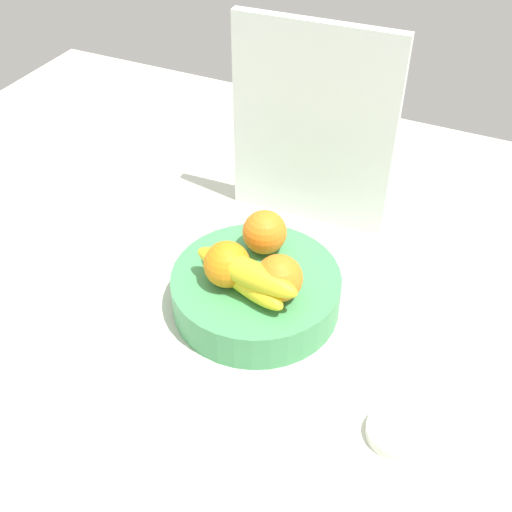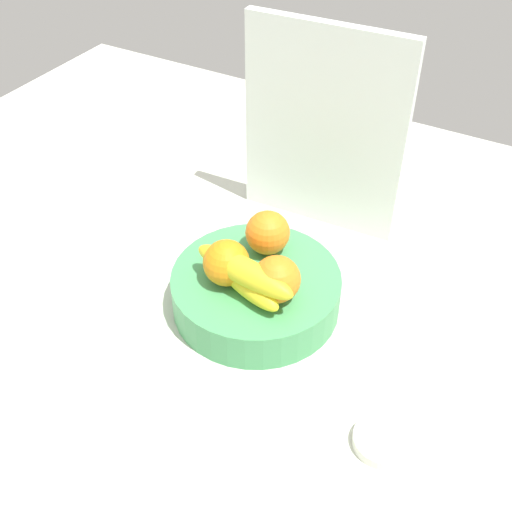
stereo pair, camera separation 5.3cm
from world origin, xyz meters
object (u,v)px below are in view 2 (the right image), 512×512
object	(u,v)px
orange_front_right	(226,263)
banana_bunch	(242,274)
cutting_board	(323,131)
jar_lid	(383,441)
orange_center	(277,279)
fruit_bowl	(256,291)
orange_front_left	(268,233)

from	to	relation	value
orange_front_right	banana_bunch	size ratio (longest dim) A/B	0.38
cutting_board	jar_lid	world-z (taller)	cutting_board
orange_front_right	orange_center	xyz separation A→B (cm)	(8.03, 0.47, 0.00)
fruit_bowl	banana_bunch	xyz separation A→B (cm)	(-0.27, -3.49, 6.22)
banana_bunch	jar_lid	bearing A→B (deg)	-21.19
orange_front_left	orange_center	bearing A→B (deg)	-54.62
orange_front_right	cutting_board	size ratio (longest dim) A/B	0.19
banana_bunch	cutting_board	world-z (taller)	cutting_board
banana_bunch	jar_lid	xyz separation A→B (cm)	(26.38, -10.23, -8.59)
jar_lid	banana_bunch	bearing A→B (deg)	158.81
banana_bunch	jar_lid	size ratio (longest dim) A/B	2.41
orange_center	cutting_board	xyz separation A→B (cm)	(-6.22, 27.80, 8.29)
fruit_bowl	orange_front_left	xyz separation A→B (cm)	(-1.46, 6.26, 6.58)
orange_front_left	fruit_bowl	bearing A→B (deg)	-76.84
jar_lid	orange_front_left	bearing A→B (deg)	144.08
orange_front_left	jar_lid	xyz separation A→B (cm)	(27.58, -19.98, -8.95)
orange_front_left	cutting_board	bearing A→B (deg)	90.15
fruit_bowl	jar_lid	world-z (taller)	fruit_bowl
fruit_bowl	cutting_board	bearing A→B (deg)	93.41
jar_lid	orange_front_right	bearing A→B (deg)	159.81
orange_front_right	orange_center	distance (cm)	8.04
orange_center	jar_lid	bearing A→B (deg)	-27.82
fruit_bowl	orange_center	world-z (taller)	orange_center
orange_front_right	cutting_board	world-z (taller)	cutting_board
orange_front_left	orange_front_right	distance (cm)	9.34
fruit_bowl	banana_bunch	size ratio (longest dim) A/B	1.41
fruit_bowl	orange_front_right	distance (cm)	7.92
cutting_board	banana_bunch	bearing A→B (deg)	-90.22
orange_front_right	banana_bunch	xyz separation A→B (cm)	(3.06, -0.60, -0.36)
jar_lid	orange_center	bearing A→B (deg)	152.18
cutting_board	fruit_bowl	bearing A→B (deg)	-89.28
orange_center	jar_lid	xyz separation A→B (cm)	(21.41, -11.30, -8.95)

